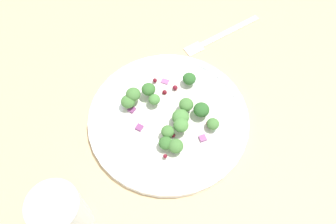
{
  "coord_description": "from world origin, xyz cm",
  "views": [
    {
      "loc": [
        -27.3,
        -14.44,
        55.45
      ],
      "look_at": [
        0.11,
        0.16,
        2.7
      ],
      "focal_mm": 37.41,
      "sensor_mm": 36.0,
      "label": 1
    }
  ],
  "objects_px": {
    "water_glass": "(62,215)",
    "fork": "(218,36)",
    "broccoli_floret_2": "(176,146)",
    "broccoli_floret_0": "(213,124)",
    "plate": "(168,117)",
    "broccoli_floret_1": "(181,125)"
  },
  "relations": [
    {
      "from": "water_glass",
      "to": "broccoli_floret_2",
      "type": "bearing_deg",
      "value": -25.91
    },
    {
      "from": "plate",
      "to": "water_glass",
      "type": "bearing_deg",
      "value": 168.86
    },
    {
      "from": "broccoli_floret_0",
      "to": "broccoli_floret_2",
      "type": "distance_m",
      "value": 0.08
    },
    {
      "from": "broccoli_floret_1",
      "to": "fork",
      "type": "bearing_deg",
      "value": 7.85
    },
    {
      "from": "broccoli_floret_0",
      "to": "broccoli_floret_2",
      "type": "xyz_separation_m",
      "value": [
        -0.07,
        0.04,
        0.0
      ]
    },
    {
      "from": "broccoli_floret_0",
      "to": "water_glass",
      "type": "relative_size",
      "value": 0.21
    },
    {
      "from": "plate",
      "to": "broccoli_floret_1",
      "type": "bearing_deg",
      "value": -116.38
    },
    {
      "from": "broccoli_floret_0",
      "to": "fork",
      "type": "bearing_deg",
      "value": 20.64
    },
    {
      "from": "broccoli_floret_0",
      "to": "water_glass",
      "type": "bearing_deg",
      "value": 153.33
    },
    {
      "from": "broccoli_floret_0",
      "to": "water_glass",
      "type": "distance_m",
      "value": 0.28
    },
    {
      "from": "plate",
      "to": "broccoli_floret_1",
      "type": "height_order",
      "value": "broccoli_floret_1"
    },
    {
      "from": "broccoli_floret_2",
      "to": "water_glass",
      "type": "distance_m",
      "value": 0.2
    },
    {
      "from": "plate",
      "to": "broccoli_floret_2",
      "type": "relative_size",
      "value": 11.02
    },
    {
      "from": "broccoli_floret_2",
      "to": "fork",
      "type": "height_order",
      "value": "broccoli_floret_2"
    },
    {
      "from": "fork",
      "to": "water_glass",
      "type": "relative_size",
      "value": 1.62
    },
    {
      "from": "broccoli_floret_0",
      "to": "fork",
      "type": "height_order",
      "value": "broccoli_floret_0"
    },
    {
      "from": "broccoli_floret_1",
      "to": "fork",
      "type": "relative_size",
      "value": 0.15
    },
    {
      "from": "water_glass",
      "to": "fork",
      "type": "bearing_deg",
      "value": -5.75
    },
    {
      "from": "plate",
      "to": "broccoli_floret_1",
      "type": "relative_size",
      "value": 11.0
    },
    {
      "from": "broccoli_floret_2",
      "to": "fork",
      "type": "relative_size",
      "value": 0.15
    },
    {
      "from": "broccoli_floret_2",
      "to": "water_glass",
      "type": "bearing_deg",
      "value": 154.09
    },
    {
      "from": "plate",
      "to": "fork",
      "type": "distance_m",
      "value": 0.23
    }
  ]
}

